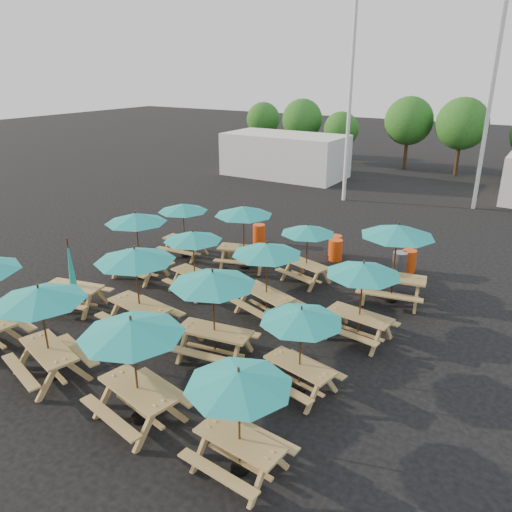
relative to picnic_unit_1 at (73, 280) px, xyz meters
The scene contains 29 objects.
ground 4.91m from the picnic_unit_1, 36.40° to the left, with size 120.00×120.00×0.00m, color black.
picnic_unit_1 is the anchor object (origin of this frame).
picnic_unit_2 3.05m from the picnic_unit_1, 90.31° to the left, with size 2.13×2.13×2.39m.
picnic_unit_3 5.40m from the picnic_unit_1, 90.23° to the left, with size 2.03×2.03×2.16m.
picnic_unit_4 3.91m from the picnic_unit_1, 47.83° to the right, with size 2.62×2.62×2.40m.
picnic_unit_5 2.96m from the picnic_unit_1, ahead, with size 2.46×2.46×2.49m.
picnic_unit_6 3.87m from the picnic_unit_1, 49.87° to the left, with size 2.20×2.20×2.14m.
picnic_unit_7 6.22m from the picnic_unit_1, 64.67° to the left, with size 2.65×2.65×2.39m.
picnic_unit_8 6.22m from the picnic_unit_1, 27.25° to the right, with size 2.51×2.51×2.42m.
picnic_unit_9 5.47m from the picnic_unit_1, ahead, with size 2.46×2.46×2.43m.
picnic_unit_10 6.02m from the picnic_unit_1, 27.12° to the left, with size 2.59×2.59×2.32m.
picnic_unit_11 7.65m from the picnic_unit_1, 47.16° to the left, with size 2.28×2.28×2.09m.
picnic_unit_12 8.57m from the picnic_unit_1, 19.63° to the right, with size 2.09×2.09×2.19m.
picnic_unit_13 7.87m from the picnic_unit_1, ahead, with size 2.22×2.22×2.13m.
picnic_unit_14 8.67m from the picnic_unit_1, 19.30° to the left, with size 2.23×2.23×2.27m.
picnic_unit_15 10.00m from the picnic_unit_1, 34.83° to the left, with size 2.66×2.66×2.58m.
waste_bin_0 8.34m from the picnic_unit_1, 78.49° to the left, with size 0.51×0.51×0.82m, color #EC460D.
waste_bin_1 9.87m from the picnic_unit_1, 59.74° to the left, with size 0.51×0.51×0.82m, color #EC460D.
waste_bin_2 9.60m from the picnic_unit_1, 57.18° to the left, with size 0.51×0.51×0.82m, color #EC460D.
waste_bin_3 11.11m from the picnic_unit_1, 46.15° to the left, with size 0.51×0.51×0.82m, color gray.
waste_bin_4 11.54m from the picnic_unit_1, 46.67° to the left, with size 0.51×0.51×0.82m, color #EC460D.
mast_0 17.70m from the picnic_unit_1, 83.65° to the left, with size 0.20×0.20×12.00m, color silver.
mast_1 21.24m from the picnic_unit_1, 66.05° to the left, with size 0.20×0.20×12.00m, color silver.
event_tent_0 21.27m from the picnic_unit_1, 101.19° to the left, with size 8.00×4.00×2.80m, color silver.
tree_0 29.96m from the picnic_unit_1, 109.94° to the left, with size 2.80×2.80×4.24m.
tree_1 27.48m from the picnic_unit_1, 102.37° to the left, with size 3.11×3.11×4.72m.
tree_2 26.68m from the picnic_unit_1, 95.42° to the left, with size 2.59×2.59×3.93m.
tree_3 27.76m from the picnic_unit_1, 85.60° to the left, with size 3.36×3.36×5.09m.
tree_4 27.84m from the picnic_unit_1, 77.98° to the left, with size 3.41×3.41×5.17m.
Camera 1 is at (8.23, -11.72, 7.06)m, focal length 35.00 mm.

